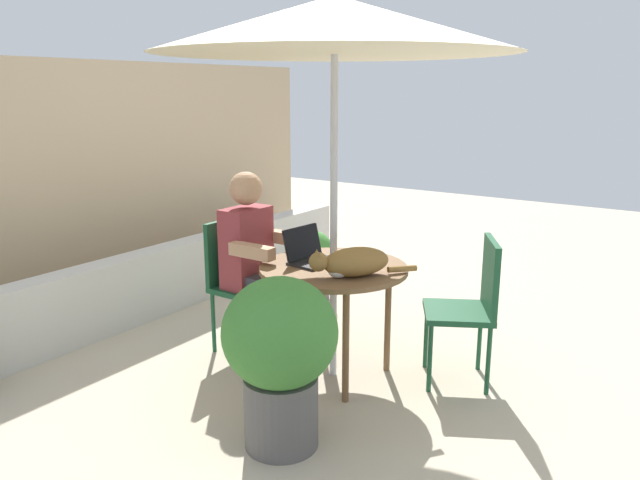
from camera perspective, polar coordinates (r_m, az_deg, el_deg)
ground_plane at (r=4.04m, az=1.20°, el=-12.26°), size 14.00×14.00×0.00m
fence_back at (r=5.42m, az=-20.92°, el=4.69°), size 5.48×0.08×2.00m
planter_wall_low at (r=5.06m, az=-15.86°, el=-4.04°), size 4.93×0.20×0.54m
patio_table at (r=3.80m, az=1.25°, el=-3.42°), size 0.91×0.91×0.72m
patio_umbrella at (r=3.64m, az=1.37°, el=19.14°), size 2.07×2.07×2.27m
chair_occupied at (r=4.29m, az=-7.56°, el=-3.08°), size 0.40×0.40×0.90m
chair_empty at (r=3.86m, az=13.89°, el=-5.30°), size 0.54×0.54×0.90m
person_seated at (r=4.14m, az=-6.01°, el=-1.22°), size 0.48×0.48×1.24m
laptop at (r=3.85m, az=-1.04°, el=-1.11°), size 0.33×0.28×0.21m
cat at (r=3.55m, az=2.95°, el=-2.08°), size 0.53×0.46×0.17m
potted_plant_by_chair at (r=3.10m, az=-3.69°, el=-10.13°), size 0.58×0.58×0.89m
potted_plant_corner at (r=5.30m, az=-0.59°, el=-2.04°), size 0.33×0.33×0.60m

